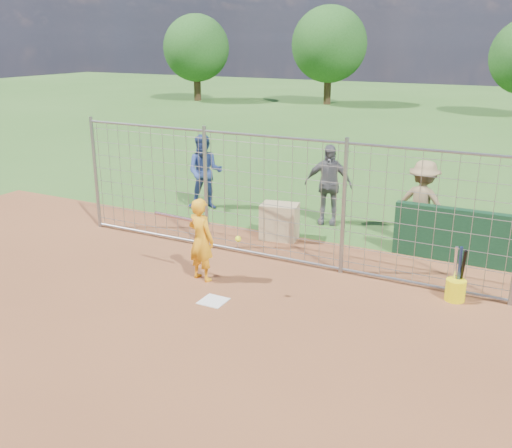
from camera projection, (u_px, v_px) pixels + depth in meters
The scene contains 12 objects.
ground at pixel (219, 297), 9.88m from camera, with size 100.00×100.00×0.00m, color #2D591E.
infield_dirt at pixel (100, 386), 7.35m from camera, with size 18.00×18.00×0.00m, color brown.
home_plate at pixel (213, 301), 9.71m from camera, with size 0.43×0.43×0.02m, color silver.
dugout_wall at pixel (460, 236), 11.26m from camera, with size 2.60×0.20×1.10m, color #11381E.
batter at pixel (201, 240), 10.38m from camera, with size 0.57×0.37×1.56m, color #FBA415.
bystander_a at pixel (205, 172), 14.74m from camera, with size 0.94×0.73×1.94m, color navy.
bystander_b at pixel (328, 184), 13.54m from camera, with size 1.13×0.47×1.93m, color #545459.
bystander_c at pixel (422, 204), 12.11m from camera, with size 1.20×0.69×1.86m, color olive.
equipment_bin at pixel (279, 221), 12.64m from camera, with size 0.80×0.55×0.80m, color tan.
equipment_in_play at pixel (188, 222), 10.14m from camera, with size 1.90×0.26×0.23m.
bucket_with_bats at pixel (456, 287), 9.69m from camera, with size 0.34×0.39×0.98m.
backstop_fence at pixel (271, 200), 11.18m from camera, with size 9.08×0.08×2.60m.
Camera 1 is at (4.71, -7.69, 4.29)m, focal length 40.00 mm.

